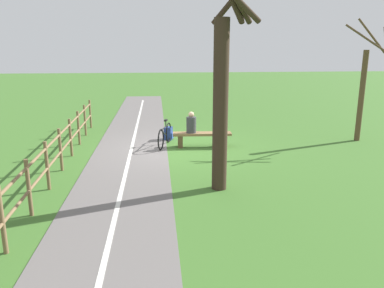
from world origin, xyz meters
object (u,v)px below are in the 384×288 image
(tree_mid_field, at_px, (363,88))
(person_seated, at_px, (191,124))
(backpack, at_px, (169,134))
(tree_near_bench, at_px, (223,93))
(bench, at_px, (202,137))
(bicycle, at_px, (165,135))

(tree_mid_field, bearing_deg, person_seated, 2.47)
(backpack, xyz_separation_m, tree_near_bench, (-1.02, 5.02, 2.02))
(person_seated, bearing_deg, tree_mid_field, -174.44)
(bench, xyz_separation_m, backpack, (1.08, -1.11, -0.11))
(bench, relative_size, backpack, 4.22)
(person_seated, distance_m, backpack, 1.42)
(bicycle, xyz_separation_m, tree_mid_field, (-6.87, -0.05, 1.49))
(backpack, distance_m, tree_near_bench, 5.51)
(bench, distance_m, tree_mid_field, 5.85)
(bench, height_order, person_seated, person_seated)
(tree_near_bench, bearing_deg, tree_mid_field, -143.65)
(bench, relative_size, person_seated, 2.78)
(bicycle, height_order, tree_near_bench, tree_near_bench)
(tree_near_bench, relative_size, tree_mid_field, 1.10)
(person_seated, xyz_separation_m, backpack, (0.72, -1.09, -0.56))
(bicycle, bearing_deg, person_seated, 92.23)
(tree_mid_field, bearing_deg, bench, 2.83)
(bench, xyz_separation_m, bicycle, (1.23, -0.23, 0.03))
(person_seated, relative_size, tree_near_bench, 0.15)
(bench, distance_m, backpack, 1.55)
(bicycle, relative_size, backpack, 3.71)
(backpack, xyz_separation_m, tree_mid_field, (-6.71, 0.83, 1.63))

